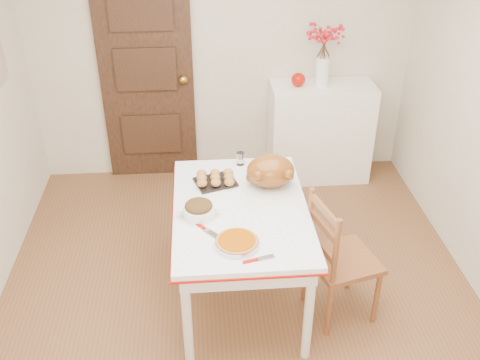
{
  "coord_description": "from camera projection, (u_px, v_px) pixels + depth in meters",
  "views": [
    {
      "loc": [
        -0.24,
        -2.87,
        2.84
      ],
      "look_at": [
        0.01,
        0.17,
        0.97
      ],
      "focal_mm": 41.14,
      "sensor_mm": 36.0,
      "label": 1
    }
  ],
  "objects": [
    {
      "name": "floor",
      "position": [
        240.0,
        307.0,
        3.94
      ],
      "size": [
        3.5,
        4.0,
        0.0
      ],
      "primitive_type": "cube",
      "color": "brown",
      "rests_on": "ground"
    },
    {
      "name": "rolls_tray",
      "position": [
        215.0,
        179.0,
        3.86
      ],
      "size": [
        0.32,
        0.29,
        0.07
      ],
      "primitive_type": null,
      "rotation": [
        0.0,
        0.0,
        0.31
      ],
      "color": "#BA7A33",
      "rests_on": "kitchen_table"
    },
    {
      "name": "shaker_pair",
      "position": [
        272.0,
        160.0,
        4.07
      ],
      "size": [
        0.1,
        0.05,
        0.1
      ],
      "primitive_type": null,
      "rotation": [
        0.0,
        0.0,
        -0.07
      ],
      "color": "white",
      "rests_on": "kitchen_table"
    },
    {
      "name": "chair_oak",
      "position": [
        344.0,
        257.0,
        3.67
      ],
      "size": [
        0.52,
        0.52,
        0.95
      ],
      "primitive_type": null,
      "rotation": [
        0.0,
        0.0,
        1.83
      ],
      "color": "brown",
      "rests_on": "floor"
    },
    {
      "name": "pumpkin_pie",
      "position": [
        237.0,
        242.0,
        3.27
      ],
      "size": [
        0.31,
        0.31,
        0.06
      ],
      "primitive_type": "cylinder",
      "rotation": [
        0.0,
        0.0,
        0.19
      ],
      "color": "#9A4500",
      "rests_on": "kitchen_table"
    },
    {
      "name": "apple",
      "position": [
        298.0,
        80.0,
        4.97
      ],
      "size": [
        0.13,
        0.13,
        0.13
      ],
      "primitive_type": "sphere",
      "color": "#AA0F04",
      "rests_on": "sideboard"
    },
    {
      "name": "wall_back",
      "position": [
        222.0,
        49.0,
        4.99
      ],
      "size": [
        3.5,
        0.0,
        2.5
      ],
      "primitive_type": "cube",
      "color": "beige",
      "rests_on": "ground"
    },
    {
      "name": "drinking_glass",
      "position": [
        240.0,
        159.0,
        4.08
      ],
      "size": [
        0.07,
        0.07,
        0.1
      ],
      "primitive_type": "cylinder",
      "rotation": [
        0.0,
        0.0,
        0.21
      ],
      "color": "white",
      "rests_on": "kitchen_table"
    },
    {
      "name": "pie_server",
      "position": [
        259.0,
        259.0,
        3.16
      ],
      "size": [
        0.2,
        0.1,
        0.01
      ],
      "primitive_type": null,
      "rotation": [
        0.0,
        0.0,
        0.26
      ],
      "color": "silver",
      "rests_on": "kitchen_table"
    },
    {
      "name": "stuffing_dish",
      "position": [
        199.0,
        209.0,
        3.51
      ],
      "size": [
        0.28,
        0.22,
        0.1
      ],
      "primitive_type": null,
      "rotation": [
        0.0,
        0.0,
        0.05
      ],
      "color": "#55391A",
      "rests_on": "kitchen_table"
    },
    {
      "name": "sideboard",
      "position": [
        320.0,
        132.0,
        5.27
      ],
      "size": [
        0.95,
        0.42,
        0.95
      ],
      "primitive_type": "cube",
      "color": "white",
      "rests_on": "floor"
    },
    {
      "name": "carving_knife",
      "position": [
        209.0,
        231.0,
        3.39
      ],
      "size": [
        0.22,
        0.25,
        0.01
      ],
      "primitive_type": null,
      "rotation": [
        0.0,
        0.0,
        -0.87
      ],
      "color": "silver",
      "rests_on": "kitchen_table"
    },
    {
      "name": "door_back",
      "position": [
        147.0,
        75.0,
        5.03
      ],
      "size": [
        0.85,
        0.06,
        2.06
      ],
      "primitive_type": "cube",
      "color": "black",
      "rests_on": "ground"
    },
    {
      "name": "kitchen_table",
      "position": [
        241.0,
        254.0,
        3.83
      ],
      "size": [
        0.9,
        1.32,
        0.79
      ],
      "primitive_type": null,
      "color": "white",
      "rests_on": "floor"
    },
    {
      "name": "turkey_platter",
      "position": [
        270.0,
        173.0,
        3.77
      ],
      "size": [
        0.46,
        0.41,
        0.25
      ],
      "primitive_type": null,
      "rotation": [
        0.0,
        0.0,
        0.31
      ],
      "color": "brown",
      "rests_on": "kitchen_table"
    },
    {
      "name": "berry_vase",
      "position": [
        323.0,
        56.0,
        4.87
      ],
      "size": [
        0.28,
        0.28,
        0.55
      ],
      "primitive_type": null,
      "color": "white",
      "rests_on": "sideboard"
    }
  ]
}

